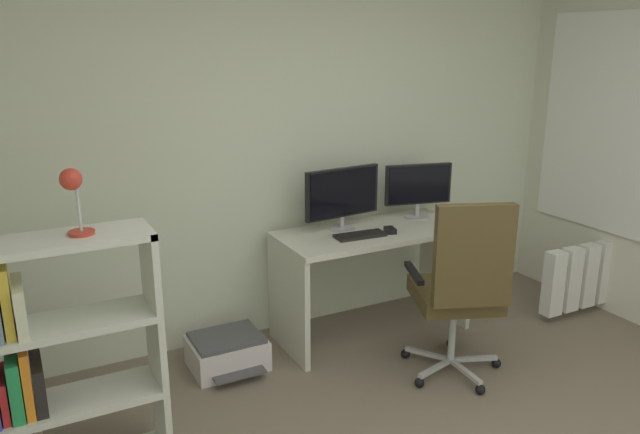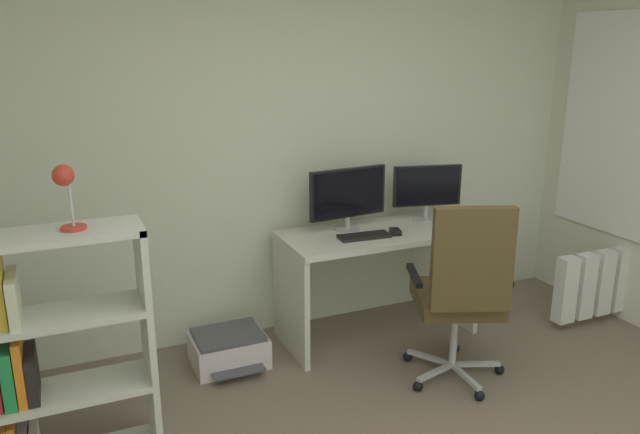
# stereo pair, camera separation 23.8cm
# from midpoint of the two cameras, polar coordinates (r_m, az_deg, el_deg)

# --- Properties ---
(wall_back) EXTENTS (4.56, 0.10, 2.71)m
(wall_back) POSITION_cam_midpoint_polar(r_m,az_deg,el_deg) (4.19, -5.47, 7.28)
(wall_back) COLOR silver
(wall_back) RESTS_ON ground
(window_pane) EXTENTS (0.01, 1.28, 1.50)m
(window_pane) POSITION_cam_midpoint_polar(r_m,az_deg,el_deg) (4.86, 25.04, 7.66)
(window_pane) COLOR white
(window_frame) EXTENTS (0.02, 1.36, 1.58)m
(window_frame) POSITION_cam_midpoint_polar(r_m,az_deg,el_deg) (4.86, 24.99, 7.66)
(window_frame) COLOR white
(desk) EXTENTS (1.31, 0.60, 0.76)m
(desk) POSITION_cam_midpoint_polar(r_m,az_deg,el_deg) (4.23, 3.26, -3.98)
(desk) COLOR silver
(desk) RESTS_ON ground
(monitor_main) EXTENTS (0.57, 0.18, 0.42)m
(monitor_main) POSITION_cam_midpoint_polar(r_m,az_deg,el_deg) (4.11, 0.44, 2.09)
(monitor_main) COLOR #B2B5B7
(monitor_main) RESTS_ON desk
(monitor_secondary) EXTENTS (0.49, 0.18, 0.39)m
(monitor_secondary) POSITION_cam_midpoint_polar(r_m,az_deg,el_deg) (4.43, 7.59, 2.81)
(monitor_secondary) COLOR #B2B5B7
(monitor_secondary) RESTS_ON desk
(keyboard) EXTENTS (0.35, 0.15, 0.02)m
(keyboard) POSITION_cam_midpoint_polar(r_m,az_deg,el_deg) (4.01, 2.06, -1.72)
(keyboard) COLOR black
(keyboard) RESTS_ON desk
(computer_mouse) EXTENTS (0.08, 0.11, 0.03)m
(computer_mouse) POSITION_cam_midpoint_polar(r_m,az_deg,el_deg) (4.11, 4.89, -1.24)
(computer_mouse) COLOR black
(computer_mouse) RESTS_ON desk
(office_chair) EXTENTS (0.64, 0.67, 1.15)m
(office_chair) POSITION_cam_midpoint_polar(r_m,az_deg,el_deg) (3.67, 11.21, -6.12)
(office_chair) COLOR #B7BABC
(office_chair) RESTS_ON ground
(bookshelf) EXTENTS (0.93, 0.30, 1.19)m
(bookshelf) POSITION_cam_midpoint_polar(r_m,az_deg,el_deg) (3.11, -27.77, -13.19)
(bookshelf) COLOR silver
(bookshelf) RESTS_ON ground
(desk_lamp) EXTENTS (0.12, 0.11, 0.29)m
(desk_lamp) POSITION_cam_midpoint_polar(r_m,az_deg,el_deg) (2.83, -24.20, 2.26)
(desk_lamp) COLOR red
(desk_lamp) RESTS_ON bookshelf
(printer) EXTENTS (0.46, 0.46, 0.21)m
(printer) POSITION_cam_midpoint_polar(r_m,az_deg,el_deg) (4.02, -10.32, -12.23)
(printer) COLOR silver
(printer) RESTS_ON ground
(radiator) EXTENTS (1.00, 0.10, 0.48)m
(radiator) POSITION_cam_midpoint_polar(r_m,az_deg,el_deg) (5.04, 22.90, -4.87)
(radiator) COLOR white
(radiator) RESTS_ON ground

